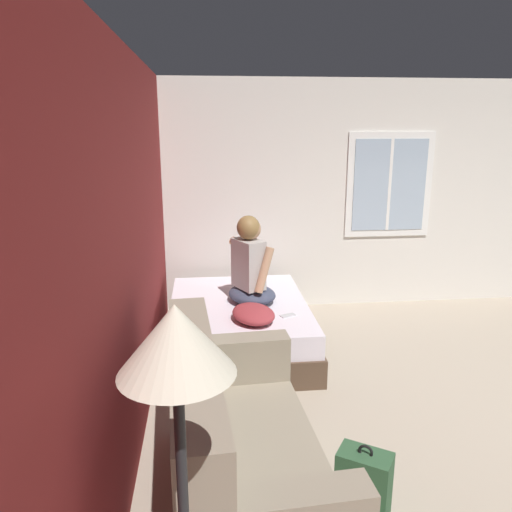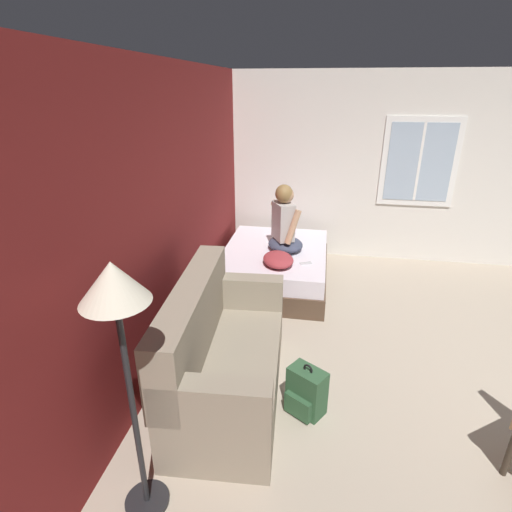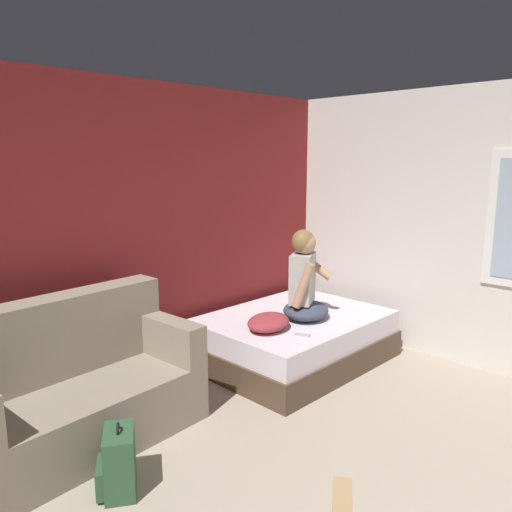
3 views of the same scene
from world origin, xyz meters
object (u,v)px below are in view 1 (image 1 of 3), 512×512
Objects in this scene: couch at (236,454)px; backpack at (363,486)px; cell_phone at (288,315)px; floor_lamp at (178,388)px; person_seated at (250,268)px; bed at (239,326)px; throw_pillow at (253,314)px.

backpack is at bearing -97.08° from couch.
cell_phone is (1.82, -0.60, 0.09)m from couch.
backpack is 1.84m from floor_lamp.
person_seated is 0.51× the size of floor_lamp.
couch is at bearing 139.34° from cell_phone.
person_seated reaches higher than bed.
floor_lamp is at bearing 169.80° from throw_pillow.
bed is 12.64× the size of cell_phone.
bed is 1.07× the size of floor_lamp.
floor_lamp is at bearing 170.97° from person_seated.
couch is at bearing -12.29° from floor_lamp.
bed is at bearing -4.40° from couch.
bed is 0.61m from person_seated.
backpack is 1.94m from cell_phone.
backpack is at bearing -166.04° from throw_pillow.
throw_pillow is (1.82, 0.45, 0.36)m from backpack.
throw_pillow reaches higher than cell_phone.
person_seated is 3.37m from floor_lamp.
person_seated is 6.08× the size of cell_phone.
backpack is (-2.31, -0.43, -0.64)m from person_seated.
bed is 3.79× the size of throw_pillow.
bed reaches higher than backpack.
floor_lamp is at bearing 141.48° from cell_phone.
floor_lamp reaches higher than cell_phone.
floor_lamp is at bearing 173.01° from bed.
throw_pillow is 0.28× the size of floor_lamp.
bed is 0.59m from throw_pillow.
bed is at bearing 13.48° from backpack.
floor_lamp is (-2.79, 0.50, 0.88)m from throw_pillow.
person_seated is at bearing 15.53° from cell_phone.
throw_pillow is at bearing -168.36° from bed.
cell_phone is at bearing -16.08° from floor_lamp.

